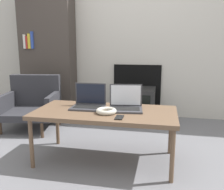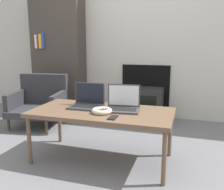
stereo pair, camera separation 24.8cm
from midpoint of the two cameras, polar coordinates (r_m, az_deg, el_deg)
ground_plane at (r=2.25m, az=-0.42°, el=-16.34°), size 14.00×14.00×0.00m
wall_back at (r=3.68m, az=8.20°, el=15.17°), size 7.00×0.08×2.60m
table at (r=2.23m, az=0.88°, el=-4.48°), size 1.25×0.62×0.47m
laptop_left at (r=2.34m, az=-2.67°, el=-1.60°), size 0.30×0.23×0.22m
laptop_right at (r=2.25m, az=5.64°, el=-2.21°), size 0.32×0.26×0.22m
headphones at (r=2.13m, az=0.99°, el=-3.66°), size 0.18×0.18×0.04m
phone at (r=2.00m, az=3.75°, el=-5.21°), size 0.06×0.12×0.01m
tv at (r=3.48m, az=8.93°, el=-2.24°), size 0.54×0.46×0.45m
armchair at (r=3.35m, az=-14.03°, el=-1.22°), size 0.72×0.68×0.66m
bookshelf at (r=3.87m, az=-10.31°, el=9.13°), size 0.77×0.32×1.79m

